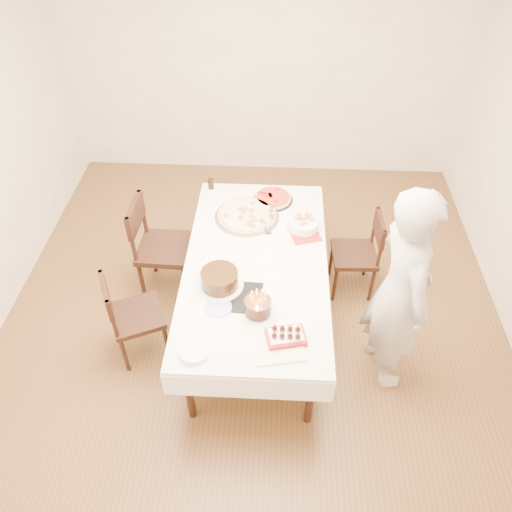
{
  "coord_description": "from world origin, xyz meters",
  "views": [
    {
      "loc": [
        0.18,
        -2.9,
        3.53
      ],
      "look_at": [
        0.03,
        -0.03,
        0.82
      ],
      "focal_mm": 35.0,
      "sensor_mm": 36.0,
      "label": 1
    }
  ],
  "objects_px": {
    "dining_table": "(256,294)",
    "chair_right_savory": "(354,255)",
    "layer_cake": "(220,279)",
    "person": "(400,292)",
    "chair_left_savory": "(165,248)",
    "strawberry_box": "(286,336)",
    "chair_left_dessert": "(137,316)",
    "pizza_white": "(247,215)",
    "pizza_pepperoni": "(273,198)",
    "taper_candle": "(268,219)",
    "pasta_bowl": "(303,224)",
    "birthday_cake": "(258,303)",
    "cola_glass": "(211,184)"
  },
  "relations": [
    {
      "from": "chair_left_dessert",
      "to": "person",
      "type": "relative_size",
      "value": 0.48
    },
    {
      "from": "dining_table",
      "to": "pasta_bowl",
      "type": "xyz_separation_m",
      "value": [
        0.39,
        0.44,
        0.42
      ]
    },
    {
      "from": "pasta_bowl",
      "to": "taper_candle",
      "type": "bearing_deg",
      "value": -168.35
    },
    {
      "from": "pasta_bowl",
      "to": "strawberry_box",
      "type": "bearing_deg",
      "value": -96.76
    },
    {
      "from": "person",
      "to": "pizza_pepperoni",
      "type": "distance_m",
      "value": 1.56
    },
    {
      "from": "dining_table",
      "to": "chair_left_savory",
      "type": "relative_size",
      "value": 2.15
    },
    {
      "from": "pasta_bowl",
      "to": "layer_cake",
      "type": "xyz_separation_m",
      "value": [
        -0.65,
        -0.71,
        0.02
      ]
    },
    {
      "from": "chair_right_savory",
      "to": "chair_left_savory",
      "type": "distance_m",
      "value": 1.72
    },
    {
      "from": "chair_left_savory",
      "to": "chair_left_dessert",
      "type": "relative_size",
      "value": 1.16
    },
    {
      "from": "pizza_white",
      "to": "chair_left_savory",
      "type": "bearing_deg",
      "value": -166.67
    },
    {
      "from": "person",
      "to": "pizza_white",
      "type": "height_order",
      "value": "person"
    },
    {
      "from": "pizza_pepperoni",
      "to": "strawberry_box",
      "type": "relative_size",
      "value": 1.38
    },
    {
      "from": "pasta_bowl",
      "to": "chair_left_dessert",
      "type": "bearing_deg",
      "value": -149.79
    },
    {
      "from": "chair_left_dessert",
      "to": "pizza_pepperoni",
      "type": "distance_m",
      "value": 1.61
    },
    {
      "from": "chair_left_dessert",
      "to": "layer_cake",
      "type": "distance_m",
      "value": 0.79
    },
    {
      "from": "pasta_bowl",
      "to": "person",
      "type": "bearing_deg",
      "value": -51.66
    },
    {
      "from": "pasta_bowl",
      "to": "strawberry_box",
      "type": "xyz_separation_m",
      "value": [
        -0.14,
        -1.19,
        -0.02
      ]
    },
    {
      "from": "pizza_white",
      "to": "birthday_cake",
      "type": "xyz_separation_m",
      "value": [
        0.15,
        -1.09,
        0.08
      ]
    },
    {
      "from": "dining_table",
      "to": "strawberry_box",
      "type": "bearing_deg",
      "value": -72.06
    },
    {
      "from": "strawberry_box",
      "to": "dining_table",
      "type": "bearing_deg",
      "value": 107.94
    },
    {
      "from": "person",
      "to": "pizza_white",
      "type": "xyz_separation_m",
      "value": [
        -1.16,
        0.98,
        -0.12
      ]
    },
    {
      "from": "person",
      "to": "strawberry_box",
      "type": "bearing_deg",
      "value": 99.1
    },
    {
      "from": "pizza_pepperoni",
      "to": "pasta_bowl",
      "type": "height_order",
      "value": "pasta_bowl"
    },
    {
      "from": "layer_cake",
      "to": "person",
      "type": "bearing_deg",
      "value": -5.89
    },
    {
      "from": "person",
      "to": "taper_candle",
      "type": "bearing_deg",
      "value": 36.99
    },
    {
      "from": "pizza_pepperoni",
      "to": "taper_candle",
      "type": "xyz_separation_m",
      "value": [
        -0.03,
        -0.46,
        0.13
      ]
    },
    {
      "from": "chair_right_savory",
      "to": "pizza_white",
      "type": "height_order",
      "value": "chair_right_savory"
    },
    {
      "from": "dining_table",
      "to": "pizza_pepperoni",
      "type": "distance_m",
      "value": 0.93
    },
    {
      "from": "chair_left_dessert",
      "to": "layer_cake",
      "type": "height_order",
      "value": "layer_cake"
    },
    {
      "from": "chair_left_dessert",
      "to": "taper_candle",
      "type": "bearing_deg",
      "value": -169.59
    },
    {
      "from": "pizza_white",
      "to": "birthday_cake",
      "type": "bearing_deg",
      "value": -82.24
    },
    {
      "from": "layer_cake",
      "to": "birthday_cake",
      "type": "height_order",
      "value": "birthday_cake"
    },
    {
      "from": "chair_left_dessert",
      "to": "cola_glass",
      "type": "xyz_separation_m",
      "value": [
        0.47,
        1.33,
        0.37
      ]
    },
    {
      "from": "layer_cake",
      "to": "birthday_cake",
      "type": "bearing_deg",
      "value": -39.66
    },
    {
      "from": "strawberry_box",
      "to": "cola_glass",
      "type": "bearing_deg",
      "value": 112.48
    },
    {
      "from": "chair_left_dessert",
      "to": "pasta_bowl",
      "type": "xyz_separation_m",
      "value": [
        1.33,
        0.77,
        0.37
      ]
    },
    {
      "from": "pizza_pepperoni",
      "to": "chair_left_dessert",
      "type": "bearing_deg",
      "value": -132.05
    },
    {
      "from": "pizza_white",
      "to": "cola_glass",
      "type": "distance_m",
      "value": 0.56
    },
    {
      "from": "chair_right_savory",
      "to": "chair_left_dessert",
      "type": "xyz_separation_m",
      "value": [
        -1.81,
        -0.82,
        0.01
      ]
    },
    {
      "from": "birthday_cake",
      "to": "strawberry_box",
      "type": "bearing_deg",
      "value": -48.7
    },
    {
      "from": "dining_table",
      "to": "strawberry_box",
      "type": "relative_size",
      "value": 8.06
    },
    {
      "from": "taper_candle",
      "to": "birthday_cake",
      "type": "xyz_separation_m",
      "value": [
        -0.04,
        -0.9,
        -0.05
      ]
    },
    {
      "from": "dining_table",
      "to": "chair_right_savory",
      "type": "relative_size",
      "value": 2.52
    },
    {
      "from": "chair_left_savory",
      "to": "strawberry_box",
      "type": "distance_m",
      "value": 1.61
    },
    {
      "from": "dining_table",
      "to": "chair_left_dessert",
      "type": "bearing_deg",
      "value": -160.36
    },
    {
      "from": "person",
      "to": "cola_glass",
      "type": "bearing_deg",
      "value": 33.51
    },
    {
      "from": "pizza_white",
      "to": "pizza_pepperoni",
      "type": "relative_size",
      "value": 1.56
    },
    {
      "from": "layer_cake",
      "to": "birthday_cake",
      "type": "distance_m",
      "value": 0.39
    },
    {
      "from": "chair_right_savory",
      "to": "cola_glass",
      "type": "relative_size",
      "value": 8.29
    },
    {
      "from": "chair_left_savory",
      "to": "dining_table",
      "type": "bearing_deg",
      "value": 156.79
    }
  ]
}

